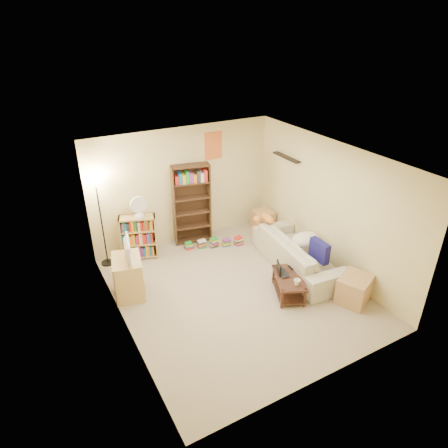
# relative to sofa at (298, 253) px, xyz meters

# --- Properties ---
(room) EXTENTS (4.50, 4.54, 2.52)m
(room) POSITION_rel_sofa_xyz_m (-1.45, -0.09, 1.29)
(room) COLOR tan
(room) RESTS_ON ground
(sofa) EXTENTS (2.42, 1.33, 0.66)m
(sofa) POSITION_rel_sofa_xyz_m (0.00, 0.00, 0.00)
(sofa) COLOR #BAAF9A
(sofa) RESTS_ON ground
(navy_pillow) EXTENTS (0.13, 0.43, 0.39)m
(navy_pillow) POSITION_rel_sofa_xyz_m (0.06, -0.49, 0.30)
(navy_pillow) COLOR navy
(navy_pillow) RESTS_ON sofa
(cream_blanket) EXTENTS (0.60, 0.43, 0.26)m
(cream_blanket) POSITION_rel_sofa_xyz_m (0.17, 0.04, 0.23)
(cream_blanket) COLOR silver
(cream_blanket) RESTS_ON sofa
(tabby_cat) EXTENTS (0.52, 0.22, 0.18)m
(tabby_cat) POSITION_rel_sofa_xyz_m (-0.20, 0.89, 0.42)
(tabby_cat) COLOR orange
(tabby_cat) RESTS_ON sofa
(coffee_table) EXTENTS (0.76, 0.95, 0.37)m
(coffee_table) POSITION_rel_sofa_xyz_m (-0.69, -0.61, -0.10)
(coffee_table) COLOR #45231A
(coffee_table) RESTS_ON ground
(laptop) EXTENTS (0.46, 0.39, 0.03)m
(laptop) POSITION_rel_sofa_xyz_m (-0.67, -0.46, 0.06)
(laptop) COLOR black
(laptop) RESTS_ON coffee_table
(laptop_screen) EXTENTS (0.12, 0.26, 0.18)m
(laptop_screen) POSITION_rel_sofa_xyz_m (-0.78, -0.41, 0.15)
(laptop_screen) COLOR white
(laptop_screen) RESTS_ON laptop
(mug) EXTENTS (0.23, 0.23, 0.11)m
(mug) POSITION_rel_sofa_xyz_m (-0.72, -0.85, 0.09)
(mug) COLOR white
(mug) RESTS_ON coffee_table
(tv_remote) EXTENTS (0.06, 0.15, 0.02)m
(tv_remote) POSITION_rel_sofa_xyz_m (-0.49, -0.39, 0.05)
(tv_remote) COLOR black
(tv_remote) RESTS_ON coffee_table
(tv_stand) EXTENTS (0.63, 0.77, 0.73)m
(tv_stand) POSITION_rel_sofa_xyz_m (-3.15, 0.77, 0.04)
(tv_stand) COLOR tan
(tv_stand) RESTS_ON ground
(television) EXTENTS (0.67, 0.36, 0.37)m
(television) POSITION_rel_sofa_xyz_m (-3.15, 0.77, 0.58)
(television) COLOR black
(television) RESTS_ON tv_stand
(tall_bookshelf) EXTENTS (0.83, 0.42, 1.76)m
(tall_bookshelf) POSITION_rel_sofa_xyz_m (-1.36, 1.95, 0.60)
(tall_bookshelf) COLOR #44311A
(tall_bookshelf) RESTS_ON ground
(short_bookshelf) EXTENTS (0.77, 0.50, 0.92)m
(short_bookshelf) POSITION_rel_sofa_xyz_m (-2.59, 1.88, 0.13)
(short_bookshelf) COLOR tan
(short_bookshelf) RESTS_ON ground
(desk_fan) EXTENTS (0.33, 0.18, 0.44)m
(desk_fan) POSITION_rel_sofa_xyz_m (-2.54, 1.83, 0.82)
(desk_fan) COLOR white
(desk_fan) RESTS_ON short_bookshelf
(floor_lamp) EXTENTS (0.30, 0.30, 1.77)m
(floor_lamp) POSITION_rel_sofa_xyz_m (-3.25, 1.95, 1.08)
(floor_lamp) COLOR black
(floor_lamp) RESTS_ON ground
(side_table) EXTENTS (0.43, 0.43, 0.48)m
(side_table) POSITION_rel_sofa_xyz_m (0.27, 1.64, -0.09)
(side_table) COLOR tan
(side_table) RESTS_ON ground
(end_cabinet) EXTENTS (0.72, 0.68, 0.48)m
(end_cabinet) POSITION_rel_sofa_xyz_m (0.20, -1.30, -0.09)
(end_cabinet) COLOR tan
(end_cabinet) RESTS_ON ground
(book_stacks) EXTENTS (1.18, 0.50, 0.21)m
(book_stacks) POSITION_rel_sofa_xyz_m (-1.06, 1.49, -0.24)
(book_stacks) COLOR red
(book_stacks) RESTS_ON ground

